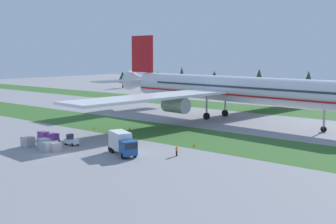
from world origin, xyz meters
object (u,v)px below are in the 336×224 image
(cargo_dolly_second, at_px, (43,135))
(catering_truck, at_px, (122,143))
(cargo_dolly_lead, at_px, (53,137))
(taxiway_marker_0, at_px, (194,145))
(baggage_tug, at_px, (71,141))
(ground_crew_marshaller, at_px, (177,150))
(uld_container_1, at_px, (28,142))
(taxiway_marker_1, at_px, (95,128))
(uld_container_3, at_px, (54,147))
(uld_container_0, at_px, (44,144))
(airliner, at_px, (223,88))
(taxiway_marker_2, at_px, (129,128))
(uld_container_2, at_px, (46,147))

(cargo_dolly_second, distance_m, catering_truck, 19.98)
(cargo_dolly_lead, height_order, taxiway_marker_0, cargo_dolly_lead)
(baggage_tug, distance_m, cargo_dolly_second, 7.93)
(ground_crew_marshaller, distance_m, uld_container_1, 26.47)
(ground_crew_marshaller, distance_m, taxiway_marker_1, 29.50)
(uld_container_3, bearing_deg, uld_container_0, 177.54)
(cargo_dolly_second, bearing_deg, uld_container_3, 63.07)
(taxiway_marker_1, bearing_deg, uld_container_1, -77.03)
(uld_container_1, bearing_deg, uld_container_3, 5.87)
(uld_container_1, relative_size, taxiway_marker_1, 3.95)
(airliner, relative_size, taxiway_marker_1, 171.03)
(uld_container_3, bearing_deg, airliner, 87.69)
(uld_container_1, bearing_deg, taxiway_marker_0, 39.45)
(catering_truck, bearing_deg, baggage_tug, -64.17)
(cargo_dolly_second, height_order, uld_container_0, uld_container_0)
(cargo_dolly_lead, relative_size, taxiway_marker_0, 3.96)
(cargo_dolly_second, distance_m, uld_container_0, 7.81)
(airliner, xyz_separation_m, uld_container_0, (-5.07, -47.82, -6.71))
(cargo_dolly_second, height_order, taxiway_marker_2, cargo_dolly_second)
(taxiway_marker_1, height_order, taxiway_marker_2, taxiway_marker_2)
(cargo_dolly_second, height_order, taxiway_marker_1, cargo_dolly_second)
(taxiway_marker_2, bearing_deg, baggage_tug, -80.12)
(airliner, relative_size, ground_crew_marshaller, 49.80)
(catering_truck, bearing_deg, uld_container_0, -45.90)
(uld_container_2, bearing_deg, cargo_dolly_lead, 136.89)
(baggage_tug, bearing_deg, ground_crew_marshaller, 103.97)
(cargo_dolly_lead, bearing_deg, airliner, 166.78)
(uld_container_1, distance_m, taxiway_marker_1, 19.23)
(uld_container_0, xyz_separation_m, uld_container_1, (-3.49, -0.82, 0.01))
(uld_container_0, height_order, uld_container_2, uld_container_0)
(baggage_tug, distance_m, catering_truck, 12.08)
(uld_container_2, xyz_separation_m, taxiway_marker_2, (-3.92, 23.19, -0.50))
(airliner, height_order, taxiway_marker_0, airliner)
(airliner, relative_size, uld_container_1, 43.33)
(uld_container_2, bearing_deg, cargo_dolly_second, 148.36)
(uld_container_1, bearing_deg, uld_container_2, -2.40)
(ground_crew_marshaller, distance_m, uld_container_0, 22.97)
(uld_container_1, bearing_deg, catering_truck, 19.87)
(taxiway_marker_1, bearing_deg, ground_crew_marshaller, -15.38)
(ground_crew_marshaller, relative_size, taxiway_marker_1, 3.43)
(baggage_tug, bearing_deg, cargo_dolly_lead, -90.00)
(taxiway_marker_1, bearing_deg, uld_container_3, -58.76)
(cargo_dolly_lead, height_order, uld_container_0, uld_container_0)
(cargo_dolly_second, bearing_deg, cargo_dolly_lead, 90.00)
(uld_container_1, distance_m, taxiway_marker_2, 23.03)
(uld_container_1, relative_size, uld_container_3, 1.00)
(taxiway_marker_1, xyz_separation_m, taxiway_marker_2, (6.19, 4.22, 0.04))
(cargo_dolly_lead, xyz_separation_m, cargo_dolly_second, (-2.90, -0.10, 0.00))
(airliner, distance_m, catering_truck, 43.69)
(uld_container_1, bearing_deg, airliner, 80.01)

